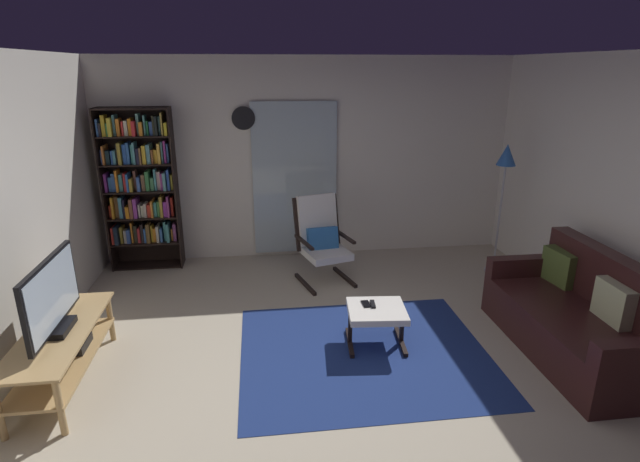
% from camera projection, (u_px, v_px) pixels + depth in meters
% --- Properties ---
extents(ground_plane, '(7.02, 7.02, 0.00)m').
position_uv_depth(ground_plane, '(346.00, 374.00, 4.13)').
color(ground_plane, '#BDB198').
extents(wall_back, '(5.60, 0.06, 2.60)m').
position_uv_depth(wall_back, '(308.00, 159.00, 6.45)').
color(wall_back, silver).
rests_on(wall_back, ground).
extents(glass_door_panel, '(1.10, 0.01, 2.00)m').
position_uv_depth(glass_door_panel, '(295.00, 180.00, 6.44)').
color(glass_door_panel, silver).
extents(area_rug, '(2.21, 1.90, 0.01)m').
position_uv_depth(area_rug, '(364.00, 352.00, 4.44)').
color(area_rug, navy).
rests_on(area_rug, ground).
extents(tv_stand, '(0.50, 1.37, 0.48)m').
position_uv_depth(tv_stand, '(62.00, 347.00, 3.95)').
color(tv_stand, tan).
rests_on(tv_stand, ground).
extents(television, '(0.20, 0.96, 0.59)m').
position_uv_depth(television, '(52.00, 298.00, 3.79)').
color(television, black).
rests_on(television, tv_stand).
extents(bookshelf_near_tv, '(0.86, 0.30, 2.01)m').
position_uv_depth(bookshelf_near_tv, '(141.00, 184.00, 6.06)').
color(bookshelf_near_tv, black).
rests_on(bookshelf_near_tv, ground).
extents(leather_sofa, '(0.85, 1.78, 0.89)m').
position_uv_depth(leather_sofa, '(581.00, 319.00, 4.38)').
color(leather_sofa, '#381A19').
rests_on(leather_sofa, ground).
extents(lounge_armchair, '(0.72, 0.78, 1.02)m').
position_uv_depth(lounge_armchair, '(322.00, 237.00, 5.83)').
color(lounge_armchair, black).
rests_on(lounge_armchair, ground).
extents(ottoman, '(0.56, 0.53, 0.37)m').
position_uv_depth(ottoman, '(377.00, 315.00, 4.48)').
color(ottoman, white).
rests_on(ottoman, ground).
extents(tv_remote, '(0.06, 0.15, 0.02)m').
position_uv_depth(tv_remote, '(373.00, 304.00, 4.52)').
color(tv_remote, black).
rests_on(tv_remote, ottoman).
extents(cell_phone, '(0.07, 0.14, 0.01)m').
position_uv_depth(cell_phone, '(366.00, 304.00, 4.53)').
color(cell_phone, black).
rests_on(cell_phone, ottoman).
extents(floor_lamp_by_shelf, '(0.23, 0.23, 1.60)m').
position_uv_depth(floor_lamp_by_shelf, '(505.00, 167.00, 5.80)').
color(floor_lamp_by_shelf, '#A5A5AD').
rests_on(floor_lamp_by_shelf, ground).
extents(wall_clock, '(0.29, 0.03, 0.29)m').
position_uv_depth(wall_clock, '(243.00, 118.00, 6.10)').
color(wall_clock, silver).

